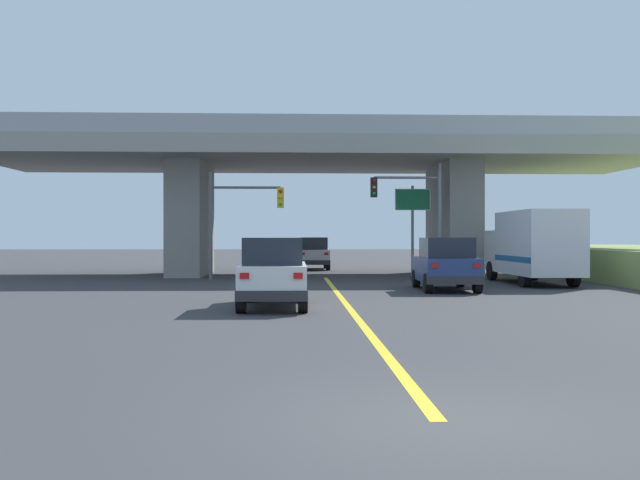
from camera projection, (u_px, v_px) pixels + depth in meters
The scene contains 10 objects.
ground at pixel (323, 275), 37.77m from camera, with size 160.00×160.00×0.00m, color #353538.
overpass_bridge at pixel (323, 173), 37.75m from camera, with size 35.79×10.61×7.80m.
lane_divider_stripe at pixel (346, 304), 21.20m from camera, with size 0.20×27.14×0.01m, color yellow.
suv_lead at pixel (274, 273), 20.07m from camera, with size 1.91×4.26×2.02m.
suv_crossing at pixel (445, 264), 26.56m from camera, with size 2.19×4.33×2.02m.
box_truck at pixel (533, 246), 30.14m from camera, with size 2.33×6.90×3.15m.
sedan_oncoming at pixel (314, 253), 43.97m from camera, with size 1.95×4.31×2.02m.
traffic_signal_nearside at pixel (416, 205), 33.82m from camera, with size 3.46×0.36×5.64m.
traffic_signal_farside at pixel (237, 212), 32.96m from camera, with size 3.56×0.36×5.11m.
highway_sign at pixel (413, 209), 36.18m from camera, with size 1.85×0.17×4.72m.
Camera 1 is at (-1.60, -7.58, 2.03)m, focal length 39.07 mm.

